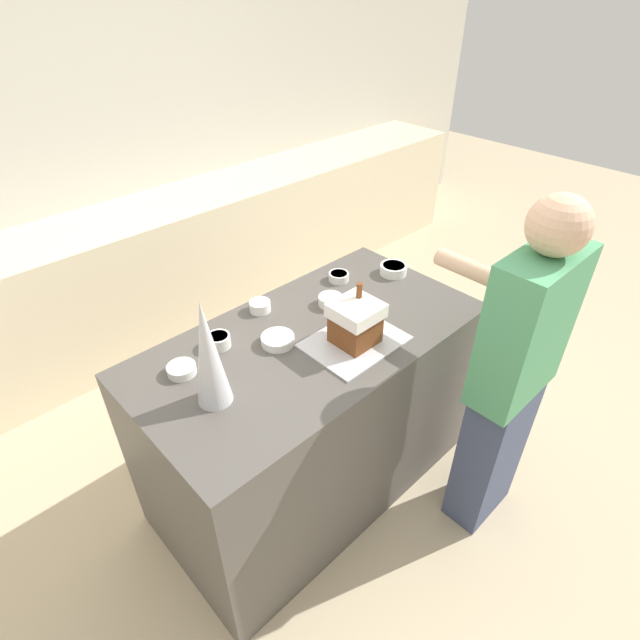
{
  "coord_description": "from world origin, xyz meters",
  "views": [
    {
      "loc": [
        -1.09,
        -1.2,
        2.18
      ],
      "look_at": [
        0.05,
        0.0,
        0.98
      ],
      "focal_mm": 28.0,
      "sensor_mm": 36.0,
      "label": 1
    }
  ],
  "objects_px": {
    "candy_bowl_far_left": "(182,369)",
    "candy_bowl_far_right": "(278,340)",
    "gingerbread_house": "(356,322)",
    "candy_bowl_center_rear": "(393,269)",
    "candy_bowl_beside_tree": "(339,276)",
    "baking_tray": "(355,342)",
    "candy_bowl_near_tray_left": "(260,306)",
    "person": "(511,379)",
    "candy_bowl_behind_tray": "(331,300)",
    "decorative_tree": "(208,354)",
    "candy_bowl_front_corner": "(219,340)"
  },
  "relations": [
    {
      "from": "candy_bowl_far_left",
      "to": "candy_bowl_front_corner",
      "type": "xyz_separation_m",
      "value": [
        0.19,
        0.04,
        0.01
      ]
    },
    {
      "from": "baking_tray",
      "to": "candy_bowl_center_rear",
      "type": "relative_size",
      "value": 2.95
    },
    {
      "from": "baking_tray",
      "to": "candy_bowl_far_left",
      "type": "height_order",
      "value": "candy_bowl_far_left"
    },
    {
      "from": "candy_bowl_front_corner",
      "to": "candy_bowl_behind_tray",
      "type": "distance_m",
      "value": 0.54
    },
    {
      "from": "gingerbread_house",
      "to": "baking_tray",
      "type": "bearing_deg",
      "value": -148.02
    },
    {
      "from": "gingerbread_house",
      "to": "decorative_tree",
      "type": "relative_size",
      "value": 0.58
    },
    {
      "from": "gingerbread_house",
      "to": "candy_bowl_far_right",
      "type": "xyz_separation_m",
      "value": [
        -0.23,
        0.21,
        -0.08
      ]
    },
    {
      "from": "candy_bowl_near_tray_left",
      "to": "decorative_tree",
      "type": "bearing_deg",
      "value": -144.23
    },
    {
      "from": "candy_bowl_far_right",
      "to": "candy_bowl_center_rear",
      "type": "bearing_deg",
      "value": 2.7
    },
    {
      "from": "decorative_tree",
      "to": "candy_bowl_center_rear",
      "type": "bearing_deg",
      "value": 6.53
    },
    {
      "from": "candy_bowl_near_tray_left",
      "to": "person",
      "type": "xyz_separation_m",
      "value": [
        0.52,
        -0.95,
        -0.13
      ]
    },
    {
      "from": "candy_bowl_far_left",
      "to": "candy_bowl_near_tray_left",
      "type": "height_order",
      "value": "candy_bowl_near_tray_left"
    },
    {
      "from": "decorative_tree",
      "to": "candy_bowl_far_left",
      "type": "distance_m",
      "value": 0.28
    },
    {
      "from": "baking_tray",
      "to": "candy_bowl_behind_tray",
      "type": "distance_m",
      "value": 0.29
    },
    {
      "from": "decorative_tree",
      "to": "candy_bowl_near_tray_left",
      "type": "distance_m",
      "value": 0.59
    },
    {
      "from": "candy_bowl_center_rear",
      "to": "candy_bowl_far_right",
      "type": "bearing_deg",
      "value": -177.3
    },
    {
      "from": "candy_bowl_front_corner",
      "to": "person",
      "type": "xyz_separation_m",
      "value": [
        0.79,
        -0.86,
        -0.13
      ]
    },
    {
      "from": "candy_bowl_front_corner",
      "to": "candy_bowl_beside_tree",
      "type": "relative_size",
      "value": 0.96
    },
    {
      "from": "candy_bowl_beside_tree",
      "to": "person",
      "type": "height_order",
      "value": "person"
    },
    {
      "from": "candy_bowl_behind_tray",
      "to": "candy_bowl_far_right",
      "type": "bearing_deg",
      "value": -171.25
    },
    {
      "from": "candy_bowl_beside_tree",
      "to": "candy_bowl_far_right",
      "type": "bearing_deg",
      "value": -161.46
    },
    {
      "from": "candy_bowl_behind_tray",
      "to": "person",
      "type": "xyz_separation_m",
      "value": [
        0.26,
        -0.77,
        -0.12
      ]
    },
    {
      "from": "decorative_tree",
      "to": "gingerbread_house",
      "type": "bearing_deg",
      "value": -11.06
    },
    {
      "from": "candy_bowl_near_tray_left",
      "to": "candy_bowl_front_corner",
      "type": "distance_m",
      "value": 0.29
    },
    {
      "from": "candy_bowl_beside_tree",
      "to": "candy_bowl_near_tray_left",
      "type": "bearing_deg",
      "value": 172.56
    },
    {
      "from": "candy_bowl_far_left",
      "to": "candy_bowl_center_rear",
      "type": "relative_size",
      "value": 0.83
    },
    {
      "from": "gingerbread_house",
      "to": "candy_bowl_far_left",
      "type": "xyz_separation_m",
      "value": [
        -0.6,
        0.32,
        -0.08
      ]
    },
    {
      "from": "baking_tray",
      "to": "candy_bowl_behind_tray",
      "type": "relative_size",
      "value": 3.55
    },
    {
      "from": "gingerbread_house",
      "to": "candy_bowl_near_tray_left",
      "type": "distance_m",
      "value": 0.47
    },
    {
      "from": "candy_bowl_near_tray_left",
      "to": "candy_bowl_center_rear",
      "type": "xyz_separation_m",
      "value": [
        0.67,
        -0.2,
        0.0
      ]
    },
    {
      "from": "candy_bowl_far_left",
      "to": "candy_bowl_far_right",
      "type": "xyz_separation_m",
      "value": [
        0.37,
        -0.11,
        0.0
      ]
    },
    {
      "from": "gingerbread_house",
      "to": "candy_bowl_far_left",
      "type": "bearing_deg",
      "value": 152.26
    },
    {
      "from": "baking_tray",
      "to": "gingerbread_house",
      "type": "relative_size",
      "value": 1.61
    },
    {
      "from": "person",
      "to": "candy_bowl_behind_tray",
      "type": "bearing_deg",
      "value": 108.52
    },
    {
      "from": "candy_bowl_far_right",
      "to": "person",
      "type": "relative_size",
      "value": 0.08
    },
    {
      "from": "candy_bowl_near_tray_left",
      "to": "candy_bowl_behind_tray",
      "type": "height_order",
      "value": "candy_bowl_near_tray_left"
    },
    {
      "from": "gingerbread_house",
      "to": "candy_bowl_far_right",
      "type": "height_order",
      "value": "gingerbread_house"
    },
    {
      "from": "candy_bowl_center_rear",
      "to": "person",
      "type": "bearing_deg",
      "value": -101.85
    },
    {
      "from": "candy_bowl_far_left",
      "to": "candy_bowl_far_right",
      "type": "relative_size",
      "value": 0.81
    },
    {
      "from": "baking_tray",
      "to": "gingerbread_house",
      "type": "xyz_separation_m",
      "value": [
        0.0,
        0.0,
        0.1
      ]
    },
    {
      "from": "gingerbread_house",
      "to": "candy_bowl_center_rear",
      "type": "height_order",
      "value": "gingerbread_house"
    },
    {
      "from": "candy_bowl_far_left",
      "to": "candy_bowl_front_corner",
      "type": "bearing_deg",
      "value": 11.45
    },
    {
      "from": "decorative_tree",
      "to": "candy_bowl_far_right",
      "type": "relative_size",
      "value": 3.09
    },
    {
      "from": "gingerbread_house",
      "to": "candy_bowl_center_rear",
      "type": "bearing_deg",
      "value": 24.47
    },
    {
      "from": "gingerbread_house",
      "to": "candy_bowl_far_left",
      "type": "height_order",
      "value": "gingerbread_house"
    },
    {
      "from": "candy_bowl_far_left",
      "to": "person",
      "type": "distance_m",
      "value": 1.29
    },
    {
      "from": "person",
      "to": "candy_bowl_front_corner",
      "type": "bearing_deg",
      "value": 132.42
    },
    {
      "from": "gingerbread_house",
      "to": "candy_bowl_far_left",
      "type": "relative_size",
      "value": 2.22
    },
    {
      "from": "candy_bowl_beside_tree",
      "to": "gingerbread_house",
      "type": "bearing_deg",
      "value": -127.74
    },
    {
      "from": "candy_bowl_center_rear",
      "to": "candy_bowl_beside_tree",
      "type": "bearing_deg",
      "value": 149.47
    }
  ]
}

